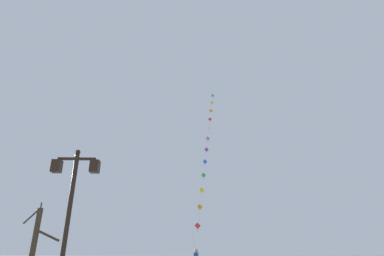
# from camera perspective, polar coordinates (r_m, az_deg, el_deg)

# --- Properties ---
(twin_lantern_lamp_post) EXTENTS (1.49, 0.28, 4.68)m
(twin_lantern_lamp_post) POSITION_cam_1_polar(r_m,az_deg,el_deg) (10.28, -21.74, -11.43)
(twin_lantern_lamp_post) COLOR black
(twin_lantern_lamp_post) RESTS_ON ground_plane
(kite_train) EXTENTS (3.13, 11.79, 19.41)m
(kite_train) POSITION_cam_1_polar(r_m,az_deg,el_deg) (28.73, 2.72, -4.25)
(kite_train) COLOR brown
(kite_train) RESTS_ON ground_plane
(bare_tree) EXTENTS (1.91, 1.32, 3.92)m
(bare_tree) POSITION_cam_1_polar(r_m,az_deg,el_deg) (17.73, -27.56, -18.78)
(bare_tree) COLOR #423323
(bare_tree) RESTS_ON ground_plane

